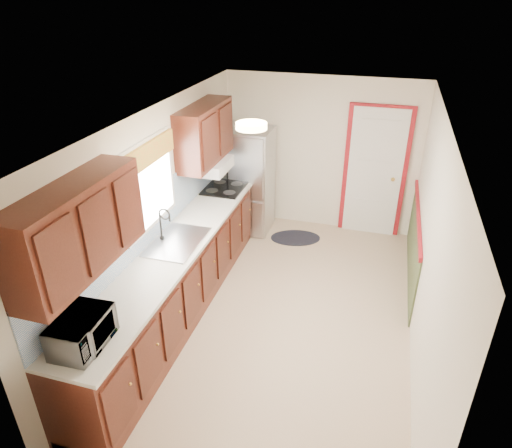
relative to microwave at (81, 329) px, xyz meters
The scene contains 8 objects.
room_shell 2.29m from the microwave, 58.39° to the left, with size 3.20×5.20×2.52m.
kitchen_run 1.69m from the microwave, 91.22° to the left, with size 0.63×4.00×2.20m.
back_wall_trim 4.71m from the microwave, 62.21° to the left, with size 1.12×2.30×2.08m.
ceiling_fixture 2.33m from the microwave, 62.78° to the left, with size 0.30×0.30×0.06m, color #FFD88C.
microwave is the anchor object (origin of this frame).
refrigerator 4.01m from the microwave, 87.43° to the left, with size 0.69×0.70×1.65m.
rug 4.13m from the microwave, 75.67° to the left, with size 0.77×0.50×0.01m, color black.
cooktop 3.35m from the microwave, 89.83° to the left, with size 0.54×0.65×0.02m, color black.
Camera 1 is at (0.93, -4.27, 3.56)m, focal length 32.00 mm.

